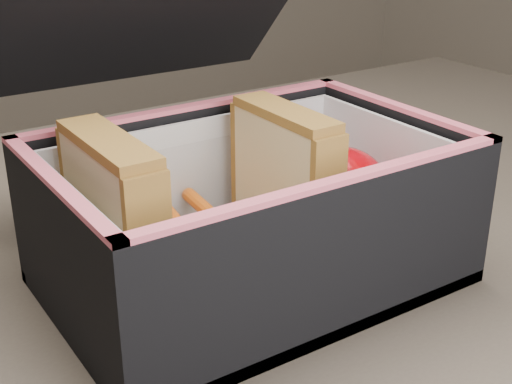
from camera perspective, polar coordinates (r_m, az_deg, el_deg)
kitchen_table at (r=0.64m, az=2.44°, el=-10.86°), size 1.20×0.80×0.75m
lunch_bag at (r=0.50m, az=-0.66°, el=-0.83°), size 0.28×0.31×0.24m
plastic_tub at (r=0.50m, az=-3.99°, el=-2.73°), size 0.18×0.13×0.07m
sandwich_left at (r=0.46m, az=-11.26°, el=-2.28°), size 0.03×0.10×0.11m
sandwich_right at (r=0.52m, az=2.31°, el=1.00°), size 0.03×0.10×0.11m
carrot_sticks at (r=0.50m, az=-3.53°, el=-4.37°), size 0.05×0.14×0.03m
paper_napkin at (r=0.56m, az=6.45°, el=-3.19°), size 0.09×0.09×0.01m
red_apple at (r=0.54m, az=6.76°, el=0.02°), size 0.09×0.09×0.08m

